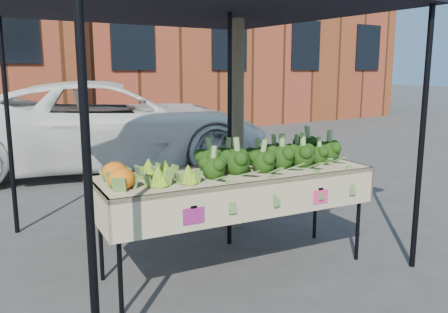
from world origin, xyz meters
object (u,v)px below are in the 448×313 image
at_px(table, 236,221).
at_px(vehicle, 105,7).
at_px(canopy, 194,112).
at_px(street_tree, 238,37).

distance_m(table, vehicle, 5.43).
xyz_separation_m(canopy, vehicle, (0.58, 4.22, 1.46)).
bearing_deg(street_tree, canopy, -155.39).
height_order(canopy, street_tree, street_tree).
bearing_deg(vehicle, canopy, -172.15).
bearing_deg(table, vehicle, 83.85).
distance_m(canopy, street_tree, 1.08).
relative_size(table, street_tree, 0.58).
distance_m(table, street_tree, 2.03).
distance_m(table, canopy, 1.12).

